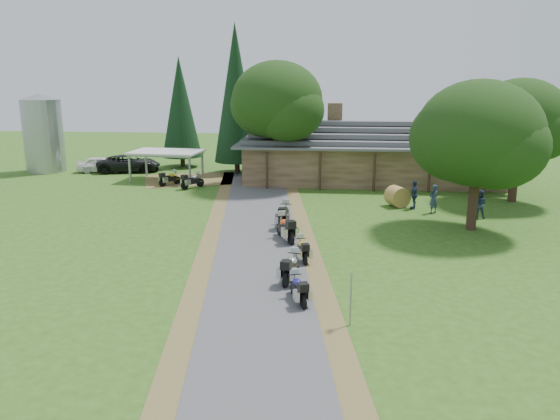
# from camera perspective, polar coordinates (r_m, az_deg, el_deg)

# --- Properties ---
(ground) EXTENTS (120.00, 120.00, 0.00)m
(ground) POSITION_cam_1_polar(r_m,az_deg,el_deg) (22.63, -2.40, -7.88)
(ground) COLOR #335016
(ground) RESTS_ON ground
(driveway) EXTENTS (51.95, 51.95, 0.00)m
(driveway) POSITION_cam_1_polar(r_m,az_deg,el_deg) (26.41, -2.25, -4.64)
(driveway) COLOR #4D4D50
(driveway) RESTS_ON ground
(lodge) EXTENTS (21.40, 9.40, 4.90)m
(lodge) POSITION_cam_1_polar(r_m,az_deg,el_deg) (45.29, 9.49, 6.15)
(lodge) COLOR brown
(lodge) RESTS_ON ground
(silo) EXTENTS (3.69, 3.69, 6.89)m
(silo) POSITION_cam_1_polar(r_m,az_deg,el_deg) (53.08, -23.50, 7.39)
(silo) COLOR gray
(silo) RESTS_ON ground
(carport) EXTENTS (5.86, 4.15, 2.42)m
(carport) POSITION_cam_1_polar(r_m,az_deg,el_deg) (45.76, -11.73, 4.56)
(carport) COLOR silver
(carport) RESTS_ON ground
(car_white_sedan) EXTENTS (3.45, 5.64, 1.75)m
(car_white_sedan) POSITION_cam_1_polar(r_m,az_deg,el_deg) (51.28, -18.19, 4.75)
(car_white_sedan) COLOR white
(car_white_sedan) RESTS_ON ground
(car_dark_suv) EXTENTS (3.89, 6.40, 2.28)m
(car_dark_suv) POSITION_cam_1_polar(r_m,az_deg,el_deg) (50.65, -15.54, 5.14)
(car_dark_suv) COLOR black
(car_dark_suv) RESTS_ON ground
(motorcycle_row_a) EXTENTS (1.08, 1.76, 1.14)m
(motorcycle_row_a) POSITION_cam_1_polar(r_m,az_deg,el_deg) (20.86, 1.93, -8.12)
(motorcycle_row_a) COLOR navy
(motorcycle_row_a) RESTS_ON ground
(motorcycle_row_b) EXTENTS (0.98, 1.98, 1.29)m
(motorcycle_row_b) POSITION_cam_1_polar(r_m,az_deg,el_deg) (22.85, 1.16, -5.91)
(motorcycle_row_b) COLOR #9C9FA3
(motorcycle_row_b) RESTS_ON ground
(motorcycle_row_c) EXTENTS (0.95, 1.74, 1.14)m
(motorcycle_row_c) POSITION_cam_1_polar(r_m,az_deg,el_deg) (25.39, 2.35, -4.06)
(motorcycle_row_c) COLOR gold
(motorcycle_row_c) RESTS_ON ground
(motorcycle_row_d) EXTENTS (1.49, 2.19, 1.43)m
(motorcycle_row_d) POSITION_cam_1_polar(r_m,az_deg,el_deg) (28.37, 0.57, -1.81)
(motorcycle_row_d) COLOR #DF4D20
(motorcycle_row_d) RESTS_ON ground
(motorcycle_row_e) EXTENTS (0.78, 2.14, 1.45)m
(motorcycle_row_e) POSITION_cam_1_polar(r_m,az_deg,el_deg) (31.00, 0.46, -0.43)
(motorcycle_row_e) COLOR black
(motorcycle_row_e) RESTS_ON ground
(motorcycle_carport_a) EXTENTS (1.52, 1.76, 1.21)m
(motorcycle_carport_a) POSITION_cam_1_polar(r_m,az_deg,el_deg) (43.66, -11.45, 3.33)
(motorcycle_carport_a) COLOR gold
(motorcycle_carport_a) RESTS_ON ground
(motorcycle_carport_b) EXTENTS (1.64, 1.85, 1.28)m
(motorcycle_carport_b) POSITION_cam_1_polar(r_m,az_deg,el_deg) (42.18, -9.14, 3.12)
(motorcycle_carport_b) COLOR slate
(motorcycle_carport_b) RESTS_ON ground
(person_a) EXTENTS (0.74, 0.71, 2.12)m
(person_a) POSITION_cam_1_polar(r_m,az_deg,el_deg) (35.29, 15.76, 1.37)
(person_a) COLOR navy
(person_a) RESTS_ON ground
(person_b) EXTENTS (0.68, 0.58, 2.03)m
(person_b) POSITION_cam_1_polar(r_m,az_deg,el_deg) (34.94, 20.15, 0.83)
(person_b) COLOR navy
(person_b) RESTS_ON ground
(person_c) EXTENTS (0.60, 0.72, 2.19)m
(person_c) POSITION_cam_1_polar(r_m,az_deg,el_deg) (36.11, 13.86, 1.82)
(person_c) COLOR navy
(person_c) RESTS_ON ground
(hay_bale) EXTENTS (1.71, 1.65, 1.33)m
(hay_bale) POSITION_cam_1_polar(r_m,az_deg,el_deg) (36.64, 12.17, 1.39)
(hay_bale) COLOR olive
(hay_bale) RESTS_ON ground
(sign_post) EXTENTS (0.35, 0.06, 1.95)m
(sign_post) POSITION_cam_1_polar(r_m,az_deg,el_deg) (18.96, 7.40, -9.23)
(sign_post) COLOR gray
(sign_post) RESTS_ON ground
(oak_lodge_left) EXTENTS (6.87, 6.87, 10.67)m
(oak_lodge_left) POSITION_cam_1_polar(r_m,az_deg,el_deg) (42.05, -0.31, 9.71)
(oak_lodge_left) COLOR black
(oak_lodge_left) RESTS_ON ground
(oak_lodge_right) EXTENTS (6.22, 6.22, 9.07)m
(oak_lodge_right) POSITION_cam_1_polar(r_m,az_deg,el_deg) (39.96, 23.66, 7.19)
(oak_lodge_right) COLOR black
(oak_lodge_right) RESTS_ON ground
(oak_driveway) EXTENTS (6.77, 6.77, 8.65)m
(oak_driveway) POSITION_cam_1_polar(r_m,az_deg,el_deg) (31.56, 19.91, 5.66)
(oak_driveway) COLOR black
(oak_driveway) RESTS_ON ground
(cedar_near) EXTENTS (3.93, 3.93, 12.80)m
(cedar_near) POSITION_cam_1_polar(r_m,az_deg,el_deg) (48.01, -4.62, 11.45)
(cedar_near) COLOR black
(cedar_near) RESTS_ON ground
(cedar_far) EXTENTS (3.70, 3.70, 10.15)m
(cedar_far) POSITION_cam_1_polar(r_m,az_deg,el_deg) (52.04, -10.34, 10.00)
(cedar_far) COLOR black
(cedar_far) RESTS_ON ground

